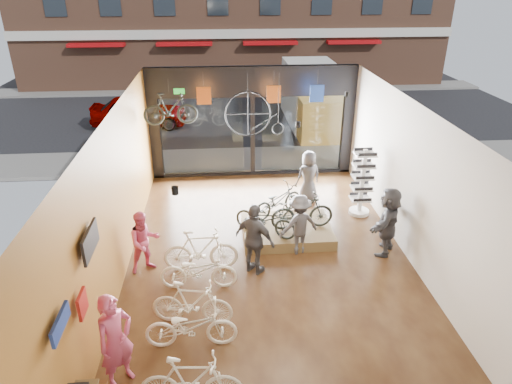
{
  "coord_description": "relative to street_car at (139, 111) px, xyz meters",
  "views": [
    {
      "loc": [
        -1.12,
        -9.03,
        6.52
      ],
      "look_at": [
        -0.26,
        1.4,
        1.48
      ],
      "focal_mm": 32.0,
      "sensor_mm": 36.0,
      "label": 1
    }
  ],
  "objects": [
    {
      "name": "ground_plane",
      "position": [
        4.83,
        -12.0,
        -0.76
      ],
      "size": [
        7.0,
        12.0,
        0.04
      ],
      "primitive_type": "cube",
      "color": "black",
      "rests_on": "ground"
    },
    {
      "name": "ceiling",
      "position": [
        4.83,
        -12.0,
        3.08
      ],
      "size": [
        7.0,
        12.0,
        0.04
      ],
      "primitive_type": "cube",
      "color": "black",
      "rests_on": "ground"
    },
    {
      "name": "wall_left",
      "position": [
        1.31,
        -12.0,
        1.16
      ],
      "size": [
        0.04,
        12.0,
        3.8
      ],
      "primitive_type": "cube",
      "color": "#A36C28",
      "rests_on": "ground"
    },
    {
      "name": "wall_right",
      "position": [
        8.35,
        -12.0,
        1.16
      ],
      "size": [
        0.04,
        12.0,
        3.8
      ],
      "primitive_type": "cube",
      "color": "beige",
      "rests_on": "ground"
    },
    {
      "name": "storefront",
      "position": [
        4.83,
        -6.0,
        1.16
      ],
      "size": [
        7.0,
        0.26,
        3.8
      ],
      "primitive_type": null,
      "color": "black",
      "rests_on": "ground"
    },
    {
      "name": "exit_sign",
      "position": [
        2.43,
        -6.12,
        2.31
      ],
      "size": [
        0.35,
        0.06,
        0.18
      ],
      "primitive_type": "cube",
      "color": "#198C26",
      "rests_on": "storefront"
    },
    {
      "name": "street_road",
      "position": [
        4.83,
        3.0,
        -0.75
      ],
      "size": [
        30.0,
        18.0,
        0.02
      ],
      "primitive_type": "cube",
      "color": "black",
      "rests_on": "ground"
    },
    {
      "name": "sidewalk_near",
      "position": [
        4.83,
        -4.8,
        -0.68
      ],
      "size": [
        30.0,
        2.4,
        0.12
      ],
      "primitive_type": "cube",
      "color": "slate",
      "rests_on": "ground"
    },
    {
      "name": "sidewalk_far",
      "position": [
        4.83,
        7.0,
        -0.68
      ],
      "size": [
        30.0,
        2.0,
        0.12
      ],
      "primitive_type": "cube",
      "color": "slate",
      "rests_on": "ground"
    },
    {
      "name": "street_car",
      "position": [
        0.0,
        0.0,
        0.0
      ],
      "size": [
        4.33,
        1.74,
        1.47
      ],
      "primitive_type": "imported",
      "rotation": [
        0.0,
        0.0,
        1.57
      ],
      "color": "gray",
      "rests_on": "street_road"
    },
    {
      "name": "box_truck",
      "position": [
        8.1,
        -1.0,
        0.61
      ],
      "size": [
        2.29,
        6.86,
        2.7
      ],
      "primitive_type": null,
      "color": "silver",
      "rests_on": "street_road"
    },
    {
      "name": "floor_bike_1",
      "position": [
        3.1,
        -15.62,
        -0.22
      ],
      "size": [
        1.74,
        0.61,
        1.02
      ],
      "primitive_type": "imported",
      "rotation": [
        0.0,
        0.0,
        1.5
      ],
      "color": "beige",
      "rests_on": "ground_plane"
    },
    {
      "name": "floor_bike_2",
      "position": [
        3.03,
        -14.26,
        -0.28
      ],
      "size": [
        1.77,
        0.65,
        0.92
      ],
      "primitive_type": "imported",
      "rotation": [
        0.0,
        0.0,
        1.55
      ],
      "color": "beige",
      "rests_on": "ground_plane"
    },
    {
      "name": "floor_bike_3",
      "position": [
        3.03,
        -13.63,
        -0.24
      ],
      "size": [
        1.72,
        0.75,
        1.0
      ],
      "primitive_type": "imported",
      "rotation": [
        0.0,
        0.0,
        1.4
      ],
      "color": "beige",
      "rests_on": "ground_plane"
    },
    {
      "name": "floor_bike_4",
      "position": [
        3.12,
        -12.45,
        -0.28
      ],
      "size": [
        1.76,
        0.69,
        0.91
      ],
      "primitive_type": "imported",
      "rotation": [
        0.0,
        0.0,
        1.52
      ],
      "color": "beige",
      "rests_on": "ground_plane"
    },
    {
      "name": "floor_bike_5",
      "position": [
        3.15,
        -11.73,
        -0.2
      ],
      "size": [
        1.79,
        0.51,
        1.08
      ],
      "primitive_type": "imported",
      "rotation": [
        0.0,
        0.0,
        1.57
      ],
      "color": "beige",
      "rests_on": "ground_plane"
    },
    {
      "name": "display_platform",
      "position": [
        5.44,
        -10.36,
        -0.59
      ],
      "size": [
        2.4,
        1.8,
        0.3
      ],
      "primitive_type": "cube",
      "color": "brown",
      "rests_on": "ground_plane"
    },
    {
      "name": "display_bike_left",
      "position": [
        4.81,
        -10.72,
        0.01
      ],
      "size": [
        1.78,
        1.41,
        0.9
      ],
      "primitive_type": "imported",
      "rotation": [
        0.0,
        0.0,
        1.02
      ],
      "color": "black",
      "rests_on": "display_platform"
    },
    {
      "name": "display_bike_mid",
      "position": [
        5.81,
        -10.5,
        0.07
      ],
      "size": [
        1.72,
        0.61,
        1.01
      ],
      "primitive_type": "imported",
      "rotation": [
        0.0,
        0.0,
        1.65
      ],
      "color": "black",
      "rests_on": "display_platform"
    },
    {
      "name": "display_bike_right",
      "position": [
        5.26,
        -9.68,
        0.0
      ],
      "size": [
        1.71,
        1.4,
        0.88
      ],
      "primitive_type": "imported",
      "rotation": [
        0.0,
        0.0,
        2.16
      ],
      "color": "black",
      "rests_on": "display_platform"
    },
    {
      "name": "customer_0",
      "position": [
        1.83,
        -15.02,
        0.18
      ],
      "size": [
        0.78,
        0.79,
        1.84
      ],
      "primitive_type": "imported",
      "rotation": [
        0.0,
        0.0,
        0.82
      ],
      "color": "#CC4C72",
      "rests_on": "ground_plane"
    },
    {
      "name": "customer_1",
      "position": [
        1.83,
        -11.65,
        0.04
      ],
      "size": [
        0.94,
        0.87,
        1.56
      ],
      "primitive_type": "imported",
      "rotation": [
        0.0,
        0.0,
        0.46
      ],
      "color": "#CC4C72",
      "rests_on": "ground_plane"
    },
    {
      "name": "customer_2",
      "position": [
        4.43,
        -11.96,
        0.16
      ],
      "size": [
        1.1,
        1.0,
        1.8
      ],
      "primitive_type": "imported",
      "rotation": [
        0.0,
        0.0,
        2.47
      ],
      "color": "#3F3F44",
      "rests_on": "ground_plane"
    },
    {
      "name": "customer_3",
      "position": [
        5.62,
        -11.17,
        0.07
      ],
      "size": [
        1.17,
        0.89,
        1.61
      ],
      "primitive_type": "imported",
      "rotation": [
        0.0,
        0.0,
        3.45
      ],
      "color": "#3F3F44",
      "rests_on": "ground_plane"
    },
    {
      "name": "customer_4",
      "position": [
        6.4,
        -8.25,
        0.08
      ],
      "size": [
        0.92,
        0.74,
        1.64
      ],
      "primitive_type": "imported",
      "rotation": [
        0.0,
        0.0,
        3.45
      ],
      "color": "#3F3F44",
      "rests_on": "ground_plane"
    },
    {
      "name": "customer_5",
      "position": [
        7.83,
        -11.36,
        0.17
      ],
      "size": [
        1.36,
        1.7,
        1.81
      ],
      "primitive_type": "imported",
      "rotation": [
        0.0,
        0.0,
        4.14
      ],
      "color": "#3F3F44",
      "rests_on": "ground_plane"
    },
    {
      "name": "sunglasses_rack",
      "position": [
        7.78,
        -9.26,
        0.28
      ],
      "size": [
        0.6,
        0.49,
        2.03
      ],
      "primitive_type": null,
      "rotation": [
        0.0,
        0.0,
        -0.0
      ],
      "color": "white",
      "rests_on": "ground_plane"
    },
    {
      "name": "wall_merch",
      "position": [
        1.45,
        -15.5,
        0.56
      ],
      "size": [
        0.4,
        2.4,
        2.6
      ],
      "primitive_type": null,
      "color": "navy",
      "rests_on": "wall_left"
    },
    {
      "name": "penny_farthing",
      "position": [
        4.9,
        -7.22,
        1.76
      ],
      "size": [
        1.81,
        0.06,
        1.45
      ],
      "primitive_type": null,
      "color": "black",
      "rests_on": "ceiling"
    },
    {
      "name": "hung_bike",
      "position": [
        2.28,
        -7.8,
        2.19
      ],
      "size": [
        1.62,
        0.6,
        0.95
      ],
      "primitive_type": "imported",
      "rotation": [
        0.0,
        0.0,
        1.67
      ],
      "color": "black",
      "rests_on": "ceiling"
    },
    {
      "name": "jersey_left",
      "position": [
        3.25,
        -6.8,
        2.31
      ],
      "size": [
        0.45,
        0.03,
        0.55
      ],
      "primitive_type": "cube",
      "color": "#CC5919",
      "rests_on": "ceiling"
    },
    {
      "name": "jersey_mid",
      "position": [
        5.45,
        -6.8,
        2.31
      ],
      "size": [
        0.45,
        0.03,
        0.55
      ],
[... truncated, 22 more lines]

